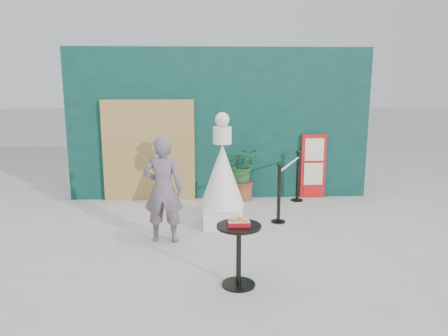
# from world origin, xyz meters

# --- Properties ---
(ground) EXTENTS (60.00, 60.00, 0.00)m
(ground) POSITION_xyz_m (0.00, 0.00, 0.00)
(ground) COLOR #ADAAA5
(ground) RESTS_ON ground
(back_wall) EXTENTS (6.00, 0.30, 3.00)m
(back_wall) POSITION_xyz_m (0.00, 3.15, 1.50)
(back_wall) COLOR #0B312F
(back_wall) RESTS_ON ground
(bamboo_fence) EXTENTS (1.80, 0.08, 2.00)m
(bamboo_fence) POSITION_xyz_m (-1.40, 2.94, 1.00)
(bamboo_fence) COLOR tan
(bamboo_fence) RESTS_ON ground
(woman) EXTENTS (0.61, 0.43, 1.61)m
(woman) POSITION_xyz_m (-0.92, 0.65, 0.80)
(woman) COLOR slate
(woman) RESTS_ON ground
(menu_board) EXTENTS (0.50, 0.07, 1.30)m
(menu_board) POSITION_xyz_m (1.90, 2.95, 0.65)
(menu_board) COLOR red
(menu_board) RESTS_ON ground
(statue) EXTENTS (0.73, 0.73, 1.88)m
(statue) POSITION_xyz_m (-0.02, 1.31, 0.77)
(statue) COLOR silver
(statue) RESTS_ON ground
(cafe_table) EXTENTS (0.52, 0.52, 0.75)m
(cafe_table) POSITION_xyz_m (0.07, -0.84, 0.50)
(cafe_table) COLOR black
(cafe_table) RESTS_ON ground
(food_basket) EXTENTS (0.26, 0.19, 0.11)m
(food_basket) POSITION_xyz_m (0.07, -0.84, 0.79)
(food_basket) COLOR #AA1219
(food_basket) RESTS_ON cafe_table
(planter) EXTENTS (0.62, 0.54, 1.06)m
(planter) POSITION_xyz_m (0.46, 2.87, 0.61)
(planter) COLOR brown
(planter) RESTS_ON ground
(stanchion_barrier) EXTENTS (0.84, 1.54, 1.03)m
(stanchion_barrier) POSITION_xyz_m (1.24, 2.07, 0.49)
(stanchion_barrier) COLOR black
(stanchion_barrier) RESTS_ON ground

